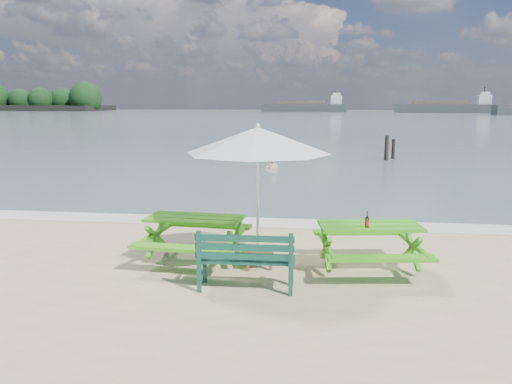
# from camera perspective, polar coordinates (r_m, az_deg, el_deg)

# --- Properties ---
(sea) EXTENTS (300.00, 300.00, 0.00)m
(sea) POSITION_cam_1_polar(r_m,az_deg,el_deg) (91.42, 6.74, 8.52)
(sea) COLOR slate
(sea) RESTS_ON ground
(foam_strip) EXTENTS (22.00, 0.90, 0.01)m
(foam_strip) POSITION_cam_1_polar(r_m,az_deg,el_deg) (11.34, 2.25, -3.53)
(foam_strip) COLOR silver
(foam_strip) RESTS_ON ground
(picnic_table_left) EXTENTS (1.77, 1.94, 0.78)m
(picnic_table_left) POSITION_cam_1_polar(r_m,az_deg,el_deg) (8.68, -6.99, -5.43)
(picnic_table_left) COLOR #44A719
(picnic_table_left) RESTS_ON ground
(picnic_table_right) EXTENTS (1.84, 1.99, 0.77)m
(picnic_table_right) POSITION_cam_1_polar(r_m,az_deg,el_deg) (8.35, 12.80, -6.29)
(picnic_table_right) COLOR #3DA018
(picnic_table_right) RESTS_ON ground
(park_bench) EXTENTS (1.43, 0.52, 0.87)m
(park_bench) POSITION_cam_1_polar(r_m,az_deg,el_deg) (7.40, -1.13, -9.01)
(park_bench) COLOR #0F4134
(park_bench) RESTS_ON ground
(side_table) EXTENTS (0.56, 0.56, 0.30)m
(side_table) POSITION_cam_1_polar(r_m,az_deg,el_deg) (8.36, 0.21, -7.51)
(side_table) COLOR brown
(side_table) RESTS_ON ground
(patio_umbrella) EXTENTS (2.80, 2.80, 2.32)m
(patio_umbrella) POSITION_cam_1_polar(r_m,az_deg,el_deg) (7.98, 0.22, 5.92)
(patio_umbrella) COLOR silver
(patio_umbrella) RESTS_ON ground
(beer_bottle) EXTENTS (0.07, 0.07, 0.26)m
(beer_bottle) POSITION_cam_1_polar(r_m,az_deg,el_deg) (8.00, 12.57, -3.40)
(beer_bottle) COLOR brown
(beer_bottle) RESTS_ON picnic_table_right
(swimmer) EXTENTS (0.79, 0.67, 1.84)m
(swimmer) POSITION_cam_1_polar(r_m,az_deg,el_deg) (20.75, 1.82, 1.78)
(swimmer) COLOR tan
(swimmer) RESTS_ON ground
(mooring_pilings) EXTENTS (0.58, 0.78, 1.36)m
(mooring_pilings) POSITION_cam_1_polar(r_m,az_deg,el_deg) (24.47, 14.98, 4.61)
(mooring_pilings) COLOR black
(mooring_pilings) RESTS_ON ground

